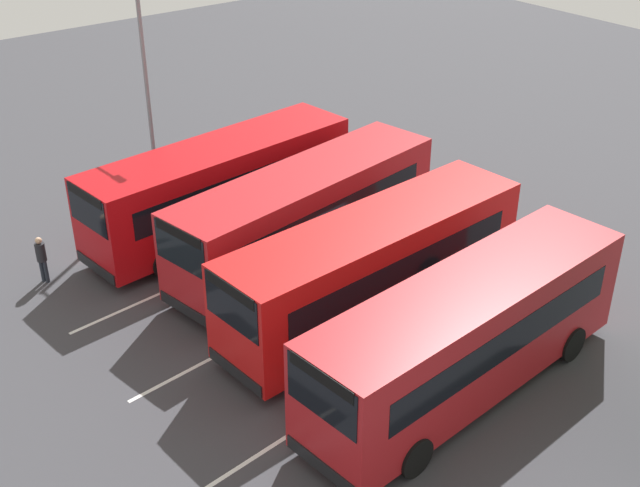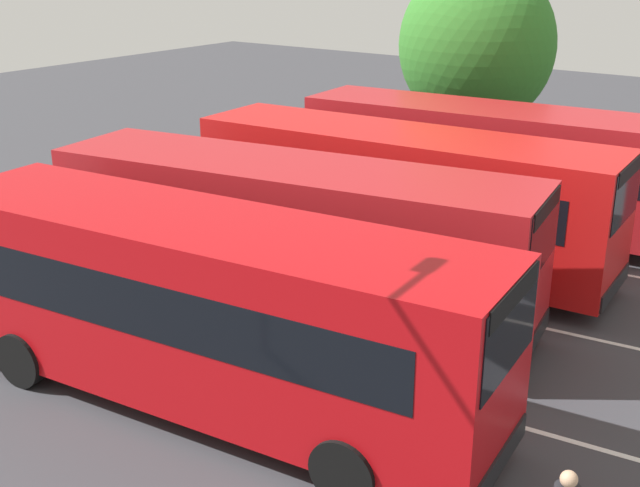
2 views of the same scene
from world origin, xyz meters
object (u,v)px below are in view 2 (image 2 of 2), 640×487
at_px(bus_far_left, 207,306).
at_px(bus_center_left, 291,235).
at_px(bus_far_right, 488,162).
at_px(depot_tree, 476,45).
at_px(bus_center_right, 403,194).

relative_size(bus_far_left, bus_center_left, 0.99).
bearing_deg(bus_far_right, depot_tree, 115.01).
height_order(bus_far_left, bus_far_right, same).
relative_size(bus_center_left, bus_center_right, 1.01).
distance_m(bus_center_left, bus_far_right, 7.93).
bearing_deg(depot_tree, bus_center_right, -73.21).
bearing_deg(bus_far_left, bus_far_right, 85.85).
bearing_deg(bus_far_right, bus_far_left, -93.10).
height_order(bus_far_left, bus_center_left, same).
relative_size(bus_far_left, depot_tree, 1.48).
distance_m(bus_far_right, depot_tree, 6.94).
bearing_deg(depot_tree, bus_far_left, -78.20).
xyz_separation_m(bus_center_left, bus_far_right, (0.69, 7.90, 0.00)).
distance_m(bus_center_left, bus_center_right, 3.88).
relative_size(bus_center_right, depot_tree, 1.48).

